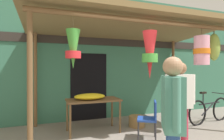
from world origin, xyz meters
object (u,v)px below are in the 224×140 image
Objects in this scene: wicker_basket_by_table at (137,121)px; vendor_in_orange at (173,116)px; parked_bicycle at (209,110)px; folding_chair at (150,116)px; display_table at (93,103)px; customer_foreground at (180,99)px; flower_heap_on_table at (90,96)px.

wicker_basket_by_table is 2.94m from vendor_in_orange.
folding_chair is at bearing -166.85° from parked_bicycle.
display_table reaches higher than wicker_basket_by_table.
folding_chair is 0.89m from customer_foreground.
customer_foreground reaches higher than wicker_basket_by_table.
flower_heap_on_table is 0.45× the size of vendor_in_orange.
flower_heap_on_table is 0.45× the size of customer_foreground.
vendor_in_orange is at bearing -82.71° from flower_heap_on_table.
vendor_in_orange is 1.01× the size of customer_foreground.
display_table is at bearing 95.71° from vendor_in_orange.
wicker_basket_by_table is (0.15, 0.92, -0.36)m from folding_chair.
vendor_in_orange is (0.26, -2.65, 0.29)m from display_table.
folding_chair is at bearing 65.90° from vendor_in_orange.
flower_heap_on_table is at bearing 173.81° from parked_bicycle.
parked_bicycle is 2.53m from customer_foreground.
parked_bicycle is (2.13, -0.38, 0.21)m from wicker_basket_by_table.
flower_heap_on_table is at bearing 128.49° from customer_foreground.
display_table is 2.68m from vendor_in_orange.
vendor_in_orange reaches higher than wicker_basket_by_table.
customer_foreground is (0.03, -1.64, 0.84)m from wicker_basket_by_table.
customer_foreground reaches higher than display_table.
customer_foreground is (1.29, -1.63, 0.11)m from flower_heap_on_table.
vendor_in_orange is (-0.78, -1.74, 0.49)m from folding_chair.
flower_heap_on_table reaches higher than wicker_basket_by_table.
vendor_in_orange reaches higher than parked_bicycle.
folding_chair is 0.48× the size of parked_bicycle.
vendor_in_orange reaches higher than flower_heap_on_table.
parked_bicycle is at bearing 13.15° from folding_chair.
flower_heap_on_table reaches higher than display_table.
display_table is 3.06× the size of wicker_basket_by_table.
vendor_in_orange is 1.39m from customer_foreground.
folding_chair is 0.50× the size of vendor_in_orange.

